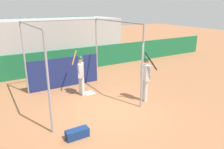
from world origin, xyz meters
TOP-DOWN VIEW (x-y plane):
  - ground_plane at (0.00, 0.00)m, footprint 60.00×60.00m
  - outfield_wall at (0.00, 5.70)m, footprint 24.00×0.12m
  - bleacher_section at (0.00, 7.36)m, footprint 8.70×3.20m
  - batting_cage at (-0.51, 2.63)m, footprint 3.56×3.77m
  - home_plate at (0.10, 1.93)m, footprint 0.44×0.44m
  - player_batter at (-0.26, 1.94)m, footprint 0.58×0.94m
  - player_waiting at (1.72, -0.02)m, footprint 0.48×0.77m
  - equipment_bag at (-1.71, -1.06)m, footprint 0.70×0.28m

SIDE VIEW (x-z plane):
  - ground_plane at x=0.00m, z-range 0.00..0.00m
  - home_plate at x=0.10m, z-range 0.00..0.02m
  - equipment_bag at x=-1.71m, z-range 0.00..0.28m
  - outfield_wall at x=0.00m, z-range 0.00..1.36m
  - player_batter at x=-0.26m, z-range 0.13..2.03m
  - player_waiting at x=1.72m, z-range 0.10..2.25m
  - batting_cage at x=-0.51m, z-range -0.25..2.96m
  - bleacher_section at x=0.00m, z-range 0.00..3.03m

